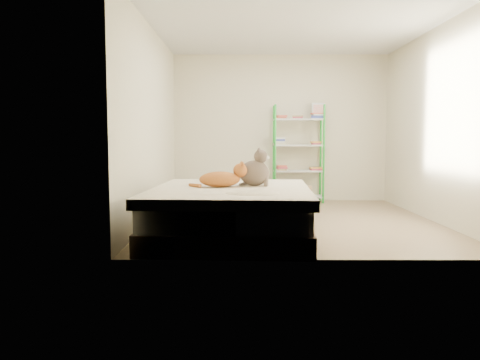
{
  "coord_description": "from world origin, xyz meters",
  "views": [
    {
      "loc": [
        -0.7,
        -6.32,
        1.11
      ],
      "look_at": [
        -0.71,
        -0.75,
        0.62
      ],
      "focal_mm": 35.0,
      "sensor_mm": 36.0,
      "label": 1
    }
  ],
  "objects_px": {
    "bed": "(231,212)",
    "grey_cat": "(254,167)",
    "orange_cat": "(220,177)",
    "cardboard_box": "(292,198)",
    "shelf_unit": "(299,152)",
    "white_bin": "(210,191)"
  },
  "relations": [
    {
      "from": "grey_cat",
      "to": "white_bin",
      "type": "relative_size",
      "value": 1.08
    },
    {
      "from": "bed",
      "to": "orange_cat",
      "type": "relative_size",
      "value": 4.09
    },
    {
      "from": "bed",
      "to": "cardboard_box",
      "type": "xyz_separation_m",
      "value": [
        0.91,
        1.97,
        -0.09
      ]
    },
    {
      "from": "white_bin",
      "to": "cardboard_box",
      "type": "bearing_deg",
      "value": -34.01
    },
    {
      "from": "shelf_unit",
      "to": "white_bin",
      "type": "xyz_separation_m",
      "value": [
        -1.57,
        -0.05,
        -0.69
      ]
    },
    {
      "from": "shelf_unit",
      "to": "white_bin",
      "type": "height_order",
      "value": "shelf_unit"
    },
    {
      "from": "bed",
      "to": "shelf_unit",
      "type": "height_order",
      "value": "shelf_unit"
    },
    {
      "from": "orange_cat",
      "to": "grey_cat",
      "type": "distance_m",
      "value": 0.44
    },
    {
      "from": "cardboard_box",
      "to": "shelf_unit",
      "type": "bearing_deg",
      "value": 98.4
    },
    {
      "from": "bed",
      "to": "white_bin",
      "type": "relative_size",
      "value": 5.73
    },
    {
      "from": "orange_cat",
      "to": "grey_cat",
      "type": "bearing_deg",
      "value": 8.96
    },
    {
      "from": "orange_cat",
      "to": "cardboard_box",
      "type": "height_order",
      "value": "orange_cat"
    },
    {
      "from": "orange_cat",
      "to": "grey_cat",
      "type": "relative_size",
      "value": 1.29
    },
    {
      "from": "grey_cat",
      "to": "orange_cat",
      "type": "bearing_deg",
      "value": 118.31
    },
    {
      "from": "bed",
      "to": "grey_cat",
      "type": "bearing_deg",
      "value": 38.89
    },
    {
      "from": "bed",
      "to": "orange_cat",
      "type": "xyz_separation_m",
      "value": [
        -0.13,
        0.05,
        0.39
      ]
    },
    {
      "from": "orange_cat",
      "to": "cardboard_box",
      "type": "bearing_deg",
      "value": 51.06
    },
    {
      "from": "shelf_unit",
      "to": "white_bin",
      "type": "relative_size",
      "value": 4.35
    },
    {
      "from": "grey_cat",
      "to": "cardboard_box",
      "type": "relative_size",
      "value": 0.65
    },
    {
      "from": "bed",
      "to": "grey_cat",
      "type": "distance_m",
      "value": 0.6
    },
    {
      "from": "orange_cat",
      "to": "grey_cat",
      "type": "height_order",
      "value": "grey_cat"
    },
    {
      "from": "white_bin",
      "to": "grey_cat",
      "type": "bearing_deg",
      "value": -75.16
    }
  ]
}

